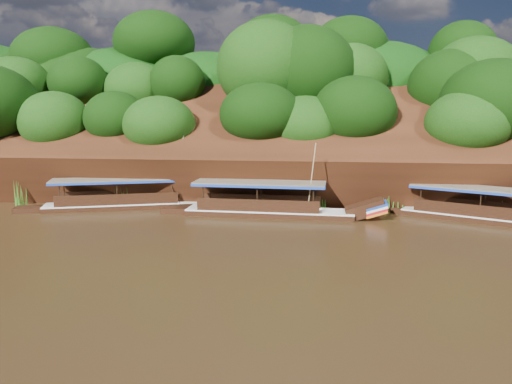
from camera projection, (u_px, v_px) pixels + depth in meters
ground at (287, 246)px, 26.89m from camera, size 160.00×160.00×0.00m
riverbank at (301, 164)px, 48.83m from camera, size 120.00×30.06×19.40m
boat_0 at (506, 216)px, 31.89m from camera, size 13.02×7.69×5.63m
boat_1 at (280, 209)px, 34.19m from camera, size 13.67×2.78×5.54m
boat_2 at (139, 201)px, 37.12m from camera, size 14.03×6.19×6.07m
reeds at (245, 198)px, 36.49m from camera, size 48.96×2.52×1.80m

